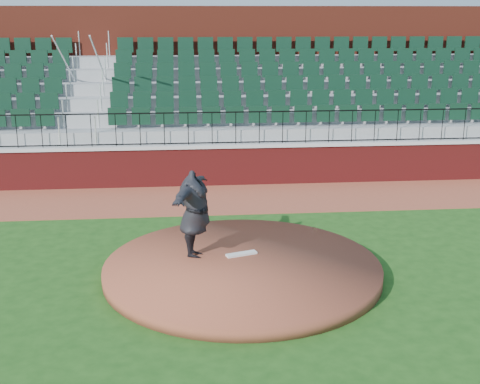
# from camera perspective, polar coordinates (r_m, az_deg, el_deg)

# --- Properties ---
(ground) EXTENTS (90.00, 90.00, 0.00)m
(ground) POSITION_cam_1_polar(r_m,az_deg,el_deg) (13.48, 0.58, -7.07)
(ground) COLOR #1A4413
(ground) RESTS_ON ground
(warning_track) EXTENTS (34.00, 3.20, 0.01)m
(warning_track) POSITION_cam_1_polar(r_m,az_deg,el_deg) (18.56, -1.09, -0.56)
(warning_track) COLOR brown
(warning_track) RESTS_ON ground
(field_wall) EXTENTS (34.00, 0.35, 1.20)m
(field_wall) POSITION_cam_1_polar(r_m,az_deg,el_deg) (19.95, -1.43, 2.37)
(field_wall) COLOR maroon
(field_wall) RESTS_ON ground
(wall_cap) EXTENTS (34.00, 0.45, 0.10)m
(wall_cap) POSITION_cam_1_polar(r_m,az_deg,el_deg) (19.80, -1.45, 4.20)
(wall_cap) COLOR #B7B7B7
(wall_cap) RESTS_ON field_wall
(wall_railing) EXTENTS (34.00, 0.05, 1.00)m
(wall_railing) POSITION_cam_1_polar(r_m,az_deg,el_deg) (19.70, -1.46, 5.77)
(wall_railing) COLOR black
(wall_railing) RESTS_ON wall_cap
(seating_stands) EXTENTS (34.00, 5.10, 4.60)m
(seating_stands) POSITION_cam_1_polar(r_m,az_deg,el_deg) (22.31, -1.94, 8.26)
(seating_stands) COLOR gray
(seating_stands) RESTS_ON ground
(concourse_wall) EXTENTS (34.00, 0.50, 5.50)m
(concourse_wall) POSITION_cam_1_polar(r_m,az_deg,el_deg) (25.04, -2.33, 10.12)
(concourse_wall) COLOR maroon
(concourse_wall) RESTS_ON ground
(pitchers_mound) EXTENTS (5.74, 5.74, 0.25)m
(pitchers_mound) POSITION_cam_1_polar(r_m,az_deg,el_deg) (13.24, 0.21, -6.93)
(pitchers_mound) COLOR brown
(pitchers_mound) RESTS_ON ground
(pitching_rubber) EXTENTS (0.70, 0.37, 0.05)m
(pitching_rubber) POSITION_cam_1_polar(r_m,az_deg,el_deg) (13.61, 0.13, -5.61)
(pitching_rubber) COLOR silver
(pitching_rubber) RESTS_ON pitchers_mound
(pitcher) EXTENTS (1.20, 2.40, 1.88)m
(pitcher) POSITION_cam_1_polar(r_m,az_deg,el_deg) (13.28, -4.12, -1.98)
(pitcher) COLOR black
(pitcher) RESTS_ON pitchers_mound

